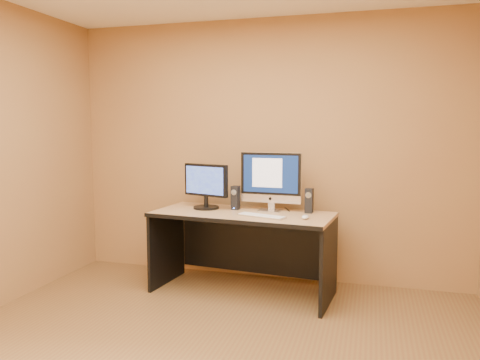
% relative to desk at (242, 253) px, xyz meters
% --- Properties ---
extents(walls, '(4.00, 4.00, 2.60)m').
position_rel_desk_xyz_m(walls, '(0.10, -1.46, 0.92)').
color(walls, olive).
rests_on(walls, ground).
extents(desk, '(1.70, 0.87, 0.75)m').
position_rel_desk_xyz_m(desk, '(0.00, 0.00, 0.00)').
color(desk, '#AA8055').
rests_on(desk, ground).
extents(imac, '(0.59, 0.25, 0.56)m').
position_rel_desk_xyz_m(imac, '(0.22, 0.16, 0.66)').
color(imac, silver).
rests_on(imac, desk).
extents(second_monitor, '(0.54, 0.38, 0.43)m').
position_rel_desk_xyz_m(second_monitor, '(-0.39, 0.12, 0.59)').
color(second_monitor, black).
rests_on(second_monitor, desk).
extents(speaker_left, '(0.08, 0.08, 0.22)m').
position_rel_desk_xyz_m(speaker_left, '(-0.11, 0.15, 0.49)').
color(speaker_left, black).
rests_on(speaker_left, desk).
extents(speaker_right, '(0.07, 0.08, 0.22)m').
position_rel_desk_xyz_m(speaker_right, '(0.59, 0.16, 0.49)').
color(speaker_right, black).
rests_on(speaker_right, desk).
extents(keyboard, '(0.45, 0.24, 0.02)m').
position_rel_desk_xyz_m(keyboard, '(0.21, -0.15, 0.39)').
color(keyboard, silver).
rests_on(keyboard, desk).
extents(mouse, '(0.07, 0.11, 0.04)m').
position_rel_desk_xyz_m(mouse, '(0.59, -0.14, 0.40)').
color(mouse, silver).
rests_on(mouse, desk).
extents(cable_a, '(0.09, 0.21, 0.01)m').
position_rel_desk_xyz_m(cable_a, '(0.36, 0.28, 0.38)').
color(cable_a, black).
rests_on(cable_a, desk).
extents(cable_b, '(0.09, 0.17, 0.01)m').
position_rel_desk_xyz_m(cable_b, '(0.19, 0.28, 0.38)').
color(cable_b, black).
rests_on(cable_b, desk).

